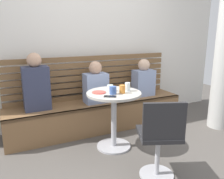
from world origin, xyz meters
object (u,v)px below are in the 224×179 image
(cup_tumbler_orange, at_px, (122,89))
(cup_glass_short, at_px, (110,88))
(white_chair, at_px, (160,137))
(person_adult, at_px, (36,85))
(plate_small, at_px, (99,92))
(phone_on_table, at_px, (110,96))
(cup_water_clear, at_px, (127,87))
(person_child_middle, at_px, (96,85))
(booth_bench, at_px, (98,115))
(cafe_table, at_px, (114,109))
(cup_espresso_small, at_px, (123,88))
(person_child_left, at_px, (143,80))
(cup_mug_blue, at_px, (113,90))

(cup_tumbler_orange, bearing_deg, cup_glass_short, 119.67)
(white_chair, bearing_deg, person_adult, 122.66)
(plate_small, height_order, phone_on_table, plate_small)
(cup_water_clear, bearing_deg, white_chair, -95.17)
(person_child_middle, height_order, cup_water_clear, person_child_middle)
(booth_bench, xyz_separation_m, plate_small, (-0.22, -0.58, 0.52))
(cup_water_clear, height_order, phone_on_table, cup_water_clear)
(cafe_table, bearing_deg, cup_espresso_small, 17.80)
(person_child_middle, height_order, cup_glass_short, person_child_middle)
(booth_bench, height_order, plate_small, plate_small)
(person_child_middle, xyz_separation_m, cup_espresso_small, (0.16, -0.56, 0.06))
(cup_tumbler_orange, bearing_deg, person_adult, 140.73)
(person_adult, bearing_deg, plate_small, -42.47)
(booth_bench, relative_size, person_adult, 3.52)
(person_child_middle, height_order, cup_tumbler_orange, person_child_middle)
(booth_bench, xyz_separation_m, person_adult, (-0.88, 0.02, 0.56))
(person_child_left, height_order, cup_glass_short, person_child_left)
(cup_glass_short, relative_size, cup_water_clear, 0.73)
(white_chair, bearing_deg, person_child_left, 62.67)
(person_adult, height_order, cup_tumbler_orange, person_adult)
(cup_glass_short, relative_size, plate_small, 0.47)
(person_child_left, height_order, person_child_middle, person_child_middle)
(cafe_table, distance_m, cup_water_clear, 0.33)
(white_chair, relative_size, cup_glass_short, 10.63)
(cup_glass_short, bearing_deg, cup_tumbler_orange, -60.33)
(white_chair, height_order, person_child_middle, person_child_middle)
(cup_water_clear, bearing_deg, person_child_left, 44.53)
(cafe_table, relative_size, plate_small, 4.35)
(person_child_left, distance_m, cup_mug_blue, 1.16)
(booth_bench, xyz_separation_m, person_child_middle, (-0.05, -0.03, 0.49))
(white_chair, xyz_separation_m, phone_on_table, (-0.24, 0.65, 0.28))
(person_adult, xyz_separation_m, cup_tumbler_orange, (0.91, -0.74, 0.01))
(phone_on_table, bearing_deg, person_child_middle, 21.66)
(booth_bench, distance_m, person_child_left, 0.95)
(white_chair, relative_size, phone_on_table, 6.07)
(person_child_left, bearing_deg, plate_small, -150.38)
(person_child_left, relative_size, cup_espresso_small, 10.79)
(cup_glass_short, xyz_separation_m, plate_small, (-0.16, -0.02, -0.03))
(person_adult, bearing_deg, cup_mug_blue, -43.01)
(white_chair, height_order, cup_mug_blue, white_chair)
(person_child_left, height_order, cup_espresso_small, person_child_left)
(cup_tumbler_orange, bearing_deg, cup_mug_blue, 175.73)
(person_child_middle, height_order, cup_espresso_small, person_child_middle)
(person_adult, distance_m, cup_glass_short, 1.00)
(cup_glass_short, distance_m, phone_on_table, 0.26)
(person_adult, bearing_deg, white_chair, -57.34)
(cafe_table, height_order, cup_glass_short, cup_glass_short)
(person_adult, xyz_separation_m, plate_small, (0.66, -0.60, -0.04))
(cup_mug_blue, relative_size, cup_water_clear, 0.86)
(cup_water_clear, bearing_deg, cup_glass_short, 153.70)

